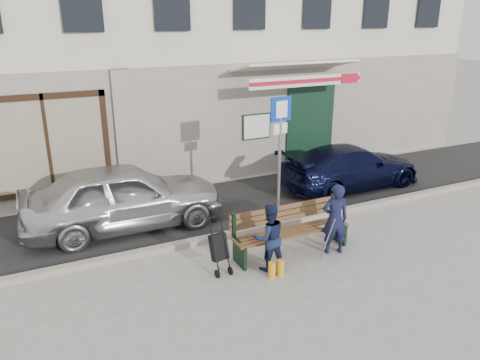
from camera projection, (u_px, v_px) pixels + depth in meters
ground at (266, 269)px, 8.60m from camera, size 80.00×80.00×0.00m
asphalt_lane at (205, 209)px, 11.23m from camera, size 60.00×3.20×0.01m
curb at (232, 234)px, 9.85m from camera, size 60.00×0.18×0.12m
car_silver at (124, 196)px, 10.09m from camera, size 4.28×1.78×1.45m
car_navy at (351, 167)px, 12.53m from camera, size 4.04×1.72×1.16m
parking_sign at (280, 139)px, 10.04m from camera, size 0.52×0.10×2.81m
bench at (289, 231)px, 9.05m from camera, size 2.40×1.17×0.98m
man at (335, 219)px, 8.99m from camera, size 0.60×0.48×1.42m
woman at (269, 237)px, 8.42m from camera, size 0.67×0.55×1.27m
stroller at (219, 248)px, 8.39m from camera, size 0.34×0.45×1.04m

